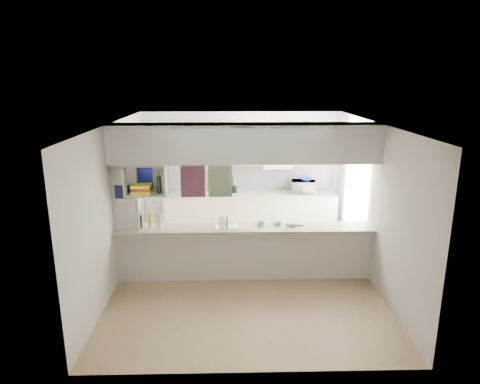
{
  "coord_description": "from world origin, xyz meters",
  "views": [
    {
      "loc": [
        -0.25,
        -6.61,
        3.29
      ],
      "look_at": [
        -0.07,
        0.5,
        1.38
      ],
      "focal_mm": 32.0,
      "sensor_mm": 36.0,
      "label": 1
    }
  ],
  "objects_px": {
    "microwave": "(304,187)",
    "wine_bottles": "(150,220)",
    "bowl": "(305,179)",
    "dish_rack": "(226,223)"
  },
  "relations": [
    {
      "from": "microwave",
      "to": "bowl",
      "type": "distance_m",
      "value": 0.17
    },
    {
      "from": "microwave",
      "to": "wine_bottles",
      "type": "relative_size",
      "value": 1.32
    },
    {
      "from": "dish_rack",
      "to": "microwave",
      "type": "bearing_deg",
      "value": 43.52
    },
    {
      "from": "microwave",
      "to": "bowl",
      "type": "bearing_deg",
      "value": 177.6
    },
    {
      "from": "dish_rack",
      "to": "wine_bottles",
      "type": "height_order",
      "value": "wine_bottles"
    },
    {
      "from": "microwave",
      "to": "wine_bottles",
      "type": "xyz_separation_m",
      "value": [
        -2.86,
        -2.06,
        -0.01
      ]
    },
    {
      "from": "bowl",
      "to": "dish_rack",
      "type": "height_order",
      "value": "bowl"
    },
    {
      "from": "bowl",
      "to": "wine_bottles",
      "type": "bearing_deg",
      "value": -144.51
    },
    {
      "from": "microwave",
      "to": "bowl",
      "type": "xyz_separation_m",
      "value": [
        0.03,
        -0.01,
        0.17
      ]
    },
    {
      "from": "microwave",
      "to": "bowl",
      "type": "relative_size",
      "value": 1.83
    }
  ]
}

